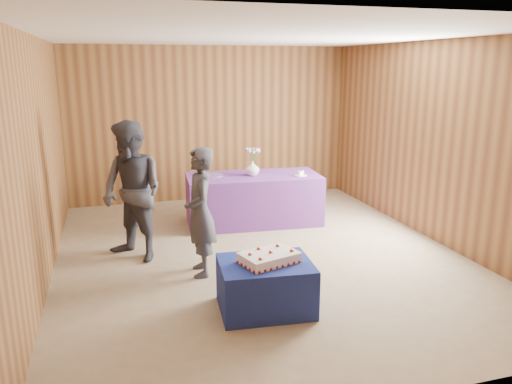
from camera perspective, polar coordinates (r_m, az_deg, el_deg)
name	(u,v)px	position (r m, az deg, el deg)	size (l,w,h in m)	color
ground	(260,256)	(6.44, 0.42, -7.28)	(6.00, 6.00, 0.00)	gray
room_shell	(260,114)	(6.02, 0.46, 8.89)	(5.04, 6.04, 2.72)	brown
cake_table	(265,286)	(5.02, 1.09, -10.69)	(0.90, 0.70, 0.50)	navy
serving_table	(254,199)	(7.64, -0.28, -0.82)	(2.00, 0.90, 0.75)	#6E3696
sheet_cake	(269,257)	(4.91, 1.50, -7.48)	(0.65, 0.53, 0.13)	white
vase	(252,168)	(7.52, -0.42, 2.74)	(0.21, 0.21, 0.22)	white
flower_spray	(252,151)	(7.47, -0.42, 4.74)	(0.24, 0.24, 0.19)	#27612C
platter	(211,175)	(7.52, -5.17, 1.89)	(0.36, 0.36, 0.02)	#674B96
plate	(300,175)	(7.55, 5.10, 1.91)	(0.19, 0.19, 0.01)	white
cake_slice	(301,173)	(7.54, 5.11, 2.22)	(0.09, 0.09, 0.09)	white
knife	(303,177)	(7.48, 5.44, 1.75)	(0.26, 0.02, 0.00)	silver
guest_left	(200,212)	(5.71, -6.42, -2.31)	(0.54, 0.36, 1.49)	#33343C
guest_right	(132,192)	(6.27, -13.94, 0.00)	(0.84, 0.66, 1.74)	#35353F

